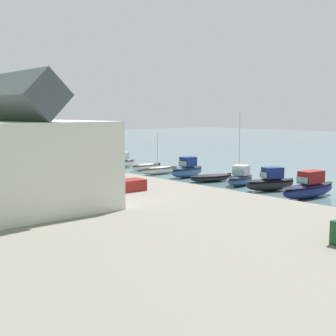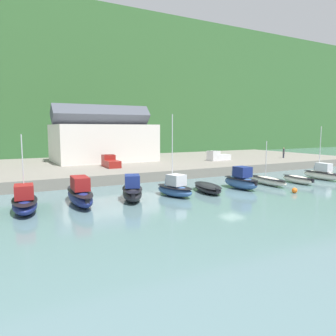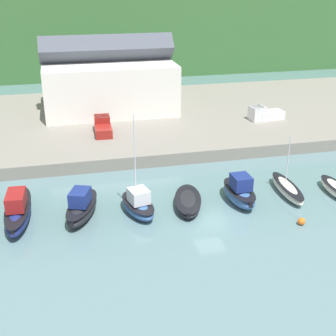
{
  "view_description": "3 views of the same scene",
  "coord_description": "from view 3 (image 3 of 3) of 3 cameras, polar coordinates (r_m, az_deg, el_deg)",
  "views": [
    {
      "loc": [
        -43.18,
        47.09,
        8.96
      ],
      "look_at": [
        1.01,
        8.59,
        2.0
      ],
      "focal_mm": 50.0,
      "sensor_mm": 36.0,
      "label": 1
    },
    {
      "loc": [
        -23.77,
        -28.57,
        7.51
      ],
      "look_at": [
        -4.31,
        7.31,
        2.62
      ],
      "focal_mm": 35.0,
      "sensor_mm": 36.0,
      "label": 2
    },
    {
      "loc": [
        -11.81,
        -33.84,
        20.17
      ],
      "look_at": [
        -2.28,
        6.58,
        2.5
      ],
      "focal_mm": 50.0,
      "sensor_mm": 36.0,
      "label": 3
    }
  ],
  "objects": [
    {
      "name": "ground_plane",
      "position": [
        41.12,
        5.23,
        -6.43
      ],
      "size": [
        320.0,
        320.0,
        0.0
      ],
      "primitive_type": "plane",
      "color": "slate"
    },
    {
      "name": "moored_boat_2",
      "position": [
        42.47,
        -17.8,
        -4.91
      ],
      "size": [
        2.55,
        8.35,
        2.84
      ],
      "rotation": [
        0.0,
        0.0,
        -0.06
      ],
      "color": "navy",
      "rests_on": "ground_plane"
    },
    {
      "name": "pickup_truck_1",
      "position": [
        58.8,
        -7.96,
        5.07
      ],
      "size": [
        2.14,
        4.8,
        1.9
      ],
      "rotation": [
        0.0,
        0.0,
        -0.04
      ],
      "color": "maroon",
      "rests_on": "quay_promenade"
    },
    {
      "name": "mooring_buoy_0",
      "position": [
        41.81,
        15.96,
        -6.27
      ],
      "size": [
        0.64,
        0.64,
        0.64
      ],
      "color": "orange",
      "rests_on": "ground_plane"
    },
    {
      "name": "moored_boat_6",
      "position": [
        44.11,
        8.69,
        -2.93
      ],
      "size": [
        2.37,
        5.65,
        2.83
      ],
      "rotation": [
        0.0,
        0.0,
        0.02
      ],
      "color": "#33568E",
      "rests_on": "ground_plane"
    },
    {
      "name": "harbor_clubhouse",
      "position": [
        68.12,
        -7.24,
        10.23
      ],
      "size": [
        18.39,
        12.55,
        10.62
      ],
      "color": "silver",
      "rests_on": "quay_promenade"
    },
    {
      "name": "moored_boat_7",
      "position": [
        46.76,
        14.33,
        -2.46
      ],
      "size": [
        2.04,
        6.83,
        5.88
      ],
      "rotation": [
        0.0,
        0.0,
        -0.07
      ],
      "color": "white",
      "rests_on": "ground_plane"
    },
    {
      "name": "moored_boat_3",
      "position": [
        41.77,
        -10.47,
        -4.69
      ],
      "size": [
        4.13,
        6.64,
        2.71
      ],
      "rotation": [
        0.0,
        0.0,
        -0.35
      ],
      "color": "black",
      "rests_on": "ground_plane"
    },
    {
      "name": "moored_boat_8",
      "position": [
        48.22,
        19.79,
        -2.4
      ],
      "size": [
        2.0,
        5.4,
        1.05
      ],
      "rotation": [
        0.0,
        0.0,
        -0.06
      ],
      "color": "white",
      "rests_on": "ground_plane"
    },
    {
      "name": "quay_promenade",
      "position": [
        66.51,
        -2.47,
        6.01
      ],
      "size": [
        90.19,
        31.77,
        1.42
      ],
      "color": "gray",
      "rests_on": "ground_plane"
    },
    {
      "name": "moored_boat_4",
      "position": [
        41.75,
        -3.68,
        -4.46
      ],
      "size": [
        3.34,
        5.57,
        9.11
      ],
      "rotation": [
        0.0,
        0.0,
        0.23
      ],
      "color": "#33568E",
      "rests_on": "ground_plane"
    },
    {
      "name": "pickup_truck_0",
      "position": [
        64.75,
        11.58,
        6.5
      ],
      "size": [
        4.91,
        2.47,
        1.9
      ],
      "rotation": [
        0.0,
        0.0,
        1.68
      ],
      "color": "silver",
      "rests_on": "quay_promenade"
    },
    {
      "name": "moored_boat_5",
      "position": [
        43.1,
        2.43,
        -4.11
      ],
      "size": [
        3.84,
        6.63,
        0.94
      ],
      "rotation": [
        0.0,
        0.0,
        -0.24
      ],
      "color": "black",
      "rests_on": "ground_plane"
    }
  ]
}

